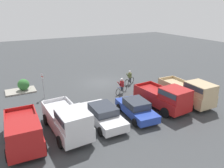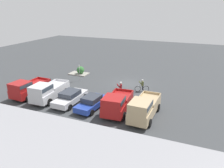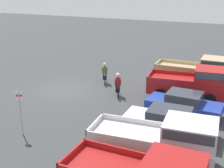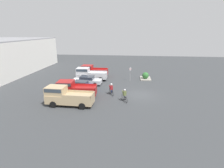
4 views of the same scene
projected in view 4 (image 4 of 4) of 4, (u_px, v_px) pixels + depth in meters
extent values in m
plane|color=#383A3D|center=(140.00, 95.00, 24.23)|extent=(80.00, 80.00, 0.00)
cube|color=tan|center=(70.00, 99.00, 20.61)|extent=(2.04, 5.60, 1.00)
cube|color=tan|center=(56.00, 90.00, 20.55)|extent=(1.81, 2.26, 0.93)
cube|color=#333D47|center=(56.00, 89.00, 20.49)|extent=(1.86, 2.09, 0.41)
cube|color=tan|center=(76.00, 97.00, 19.41)|extent=(0.16, 3.33, 0.25)
cube|color=tan|center=(81.00, 91.00, 21.15)|extent=(0.16, 3.33, 0.25)
cube|color=tan|center=(93.00, 95.00, 20.06)|extent=(1.91, 0.13, 0.25)
cylinder|color=black|center=(53.00, 105.00, 20.07)|extent=(0.24, 0.77, 0.77)
cylinder|color=black|center=(60.00, 98.00, 21.88)|extent=(0.24, 0.77, 0.77)
cylinder|color=black|center=(82.00, 106.00, 19.61)|extent=(0.24, 0.77, 0.77)
cylinder|color=black|center=(87.00, 100.00, 21.42)|extent=(0.24, 0.77, 0.77)
cube|color=maroon|center=(77.00, 91.00, 23.27)|extent=(2.46, 5.19, 0.91)
cube|color=maroon|center=(66.00, 84.00, 23.06)|extent=(2.05, 2.16, 0.90)
cube|color=#333D47|center=(66.00, 83.00, 23.00)|extent=(2.10, 2.00, 0.40)
cube|color=maroon|center=(83.00, 89.00, 22.12)|extent=(0.32, 3.02, 0.25)
cube|color=maroon|center=(86.00, 85.00, 24.02)|extent=(0.32, 3.02, 0.25)
cube|color=maroon|center=(96.00, 87.00, 23.02)|extent=(2.06, 0.24, 0.25)
cylinder|color=black|center=(64.00, 96.00, 22.46)|extent=(0.29, 0.85, 0.84)
cylinder|color=black|center=(68.00, 91.00, 24.43)|extent=(0.29, 0.85, 0.84)
cylinder|color=black|center=(88.00, 97.00, 22.35)|extent=(0.29, 0.85, 0.84)
cylinder|color=black|center=(90.00, 91.00, 24.33)|extent=(0.29, 0.85, 0.84)
cube|color=#233D9E|center=(81.00, 86.00, 26.06)|extent=(2.07, 4.48, 0.57)
cube|color=#2D333D|center=(81.00, 83.00, 25.89)|extent=(1.70, 2.08, 0.55)
cylinder|color=black|center=(70.00, 89.00, 25.58)|extent=(0.23, 0.64, 0.63)
cylinder|color=black|center=(74.00, 86.00, 27.19)|extent=(0.23, 0.64, 0.63)
cylinder|color=black|center=(88.00, 90.00, 25.06)|extent=(0.23, 0.64, 0.63)
cylinder|color=black|center=(92.00, 87.00, 26.67)|extent=(0.23, 0.64, 0.63)
cube|color=silver|center=(87.00, 81.00, 28.68)|extent=(1.90, 4.76, 0.61)
cube|color=#2D333D|center=(87.00, 78.00, 28.51)|extent=(1.68, 2.15, 0.53)
cylinder|color=black|center=(76.00, 84.00, 28.07)|extent=(0.19, 0.66, 0.65)
cylinder|color=black|center=(80.00, 81.00, 29.81)|extent=(0.19, 0.66, 0.65)
cylinder|color=black|center=(95.00, 85.00, 27.70)|extent=(0.19, 0.66, 0.65)
cylinder|color=black|center=(97.00, 81.00, 29.44)|extent=(0.19, 0.66, 0.65)
cube|color=silver|center=(92.00, 76.00, 31.25)|extent=(2.24, 5.44, 0.91)
cube|color=silver|center=(83.00, 70.00, 31.08)|extent=(1.92, 2.23, 0.93)
cube|color=#333D47|center=(83.00, 69.00, 31.02)|extent=(1.97, 2.06, 0.41)
cube|color=silver|center=(97.00, 74.00, 30.11)|extent=(0.24, 3.21, 0.25)
cube|color=silver|center=(99.00, 71.00, 31.92)|extent=(0.24, 3.21, 0.25)
cube|color=silver|center=(107.00, 73.00, 30.92)|extent=(1.98, 0.18, 0.25)
cylinder|color=black|center=(82.00, 79.00, 30.53)|extent=(0.26, 0.82, 0.81)
cylinder|color=black|center=(84.00, 76.00, 32.42)|extent=(0.26, 0.82, 0.81)
cylinder|color=black|center=(100.00, 79.00, 30.32)|extent=(0.26, 0.82, 0.81)
cylinder|color=black|center=(102.00, 77.00, 32.21)|extent=(0.26, 0.82, 0.81)
cube|color=maroon|center=(95.00, 72.00, 33.92)|extent=(2.22, 5.03, 0.91)
cube|color=maroon|center=(87.00, 67.00, 33.88)|extent=(1.94, 2.05, 0.86)
cube|color=#333D47|center=(87.00, 67.00, 33.83)|extent=(1.99, 1.90, 0.38)
cube|color=maroon|center=(99.00, 71.00, 32.69)|extent=(0.19, 2.97, 0.25)
cube|color=maroon|center=(101.00, 68.00, 34.53)|extent=(0.19, 2.97, 0.25)
cube|color=maroon|center=(107.00, 70.00, 33.40)|extent=(2.03, 0.16, 0.25)
cylinder|color=black|center=(86.00, 75.00, 33.31)|extent=(0.25, 0.77, 0.77)
cylinder|color=black|center=(89.00, 73.00, 35.23)|extent=(0.25, 0.77, 0.77)
cylinder|color=black|center=(101.00, 76.00, 32.86)|extent=(0.25, 0.77, 0.77)
cylinder|color=black|center=(104.00, 73.00, 34.78)|extent=(0.25, 0.77, 0.77)
torus|color=black|center=(110.00, 91.00, 24.77)|extent=(0.68, 0.34, 0.73)
torus|color=black|center=(113.00, 94.00, 23.72)|extent=(0.68, 0.34, 0.73)
cylinder|color=#233D9E|center=(111.00, 91.00, 24.19)|extent=(0.56, 0.27, 0.39)
cylinder|color=#233D9E|center=(111.00, 90.00, 24.13)|extent=(0.59, 0.29, 0.04)
cylinder|color=#233D9E|center=(112.00, 91.00, 24.01)|extent=(0.05, 0.05, 0.35)
cylinder|color=#233D9E|center=(110.00, 89.00, 24.52)|extent=(0.21, 0.43, 0.02)
cylinder|color=black|center=(111.00, 92.00, 24.08)|extent=(0.16, 0.16, 0.54)
cylinder|color=black|center=(112.00, 91.00, 24.13)|extent=(0.16, 0.16, 0.54)
cube|color=maroon|center=(111.00, 88.00, 23.99)|extent=(0.37, 0.43, 0.56)
cylinder|color=maroon|center=(110.00, 87.00, 24.15)|extent=(0.54, 0.31, 0.62)
cylinder|color=maroon|center=(112.00, 87.00, 24.25)|extent=(0.54, 0.31, 0.62)
sphere|color=tan|center=(111.00, 85.00, 23.90)|extent=(0.25, 0.25, 0.25)
sphere|color=silver|center=(111.00, 84.00, 23.88)|extent=(0.28, 0.28, 0.28)
torus|color=black|center=(123.00, 97.00, 22.44)|extent=(0.72, 0.35, 0.76)
torus|color=black|center=(126.00, 100.00, 21.48)|extent=(0.72, 0.35, 0.76)
cylinder|color=white|center=(125.00, 97.00, 21.91)|extent=(0.52, 0.25, 0.40)
cylinder|color=white|center=(125.00, 95.00, 21.85)|extent=(0.54, 0.27, 0.04)
cylinder|color=white|center=(125.00, 98.00, 21.74)|extent=(0.05, 0.05, 0.37)
cylinder|color=white|center=(123.00, 94.00, 22.20)|extent=(0.21, 0.43, 0.02)
cylinder|color=black|center=(124.00, 98.00, 21.80)|extent=(0.16, 0.16, 0.57)
cylinder|color=black|center=(126.00, 98.00, 21.85)|extent=(0.16, 0.16, 0.57)
cube|color=#5B6638|center=(125.00, 93.00, 21.71)|extent=(0.37, 0.43, 0.56)
cylinder|color=#5B6638|center=(123.00, 93.00, 21.85)|extent=(0.51, 0.29, 0.62)
cylinder|color=#5B6638|center=(125.00, 93.00, 21.95)|extent=(0.51, 0.29, 0.62)
sphere|color=tan|center=(125.00, 90.00, 21.62)|extent=(0.21, 0.21, 0.21)
sphere|color=silver|center=(125.00, 90.00, 21.60)|extent=(0.23, 0.23, 0.23)
cylinder|color=#9E9EA3|center=(130.00, 74.00, 30.49)|extent=(0.06, 0.06, 2.50)
cube|color=white|center=(130.00, 69.00, 30.22)|extent=(0.12, 0.29, 0.45)
cube|color=red|center=(130.00, 69.00, 30.22)|extent=(0.12, 0.29, 0.10)
cube|color=gray|center=(145.00, 78.00, 32.28)|extent=(2.92, 1.88, 0.15)
sphere|color=#337033|center=(145.00, 75.00, 31.75)|extent=(1.17, 1.17, 1.17)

